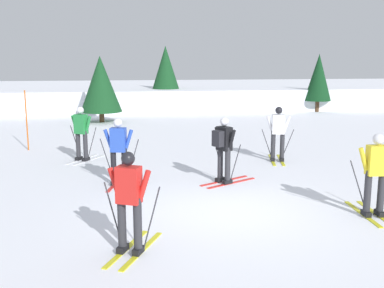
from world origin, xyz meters
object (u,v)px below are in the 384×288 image
at_px(skier_green, 81,132).
at_px(trail_marker_pole, 27,120).
at_px(conifer_far_centre, 101,84).
at_px(conifer_far_left, 166,74).
at_px(skier_blue, 119,150).
at_px(skier_black, 223,147).
at_px(skier_yellow, 376,173).
at_px(conifer_far_right, 318,78).
at_px(skier_white, 278,132).
at_px(skier_red, 129,200).

distance_m(skier_green, trail_marker_pole, 2.88).
relative_size(skier_green, conifer_far_centre, 0.52).
xyz_separation_m(trail_marker_pole, conifer_far_left, (5.89, 12.03, 1.20)).
xyz_separation_m(skier_blue, skier_black, (2.63, -0.21, 0.04)).
relative_size(trail_marker_pole, conifer_far_left, 0.53).
distance_m(skier_blue, conifer_far_centre, 11.98).
bearing_deg(conifer_far_centre, skier_green, -91.00).
bearing_deg(conifer_far_left, trail_marker_pole, -116.10).
height_order(skier_yellow, conifer_far_right, conifer_far_right).
bearing_deg(skier_white, conifer_far_right, 61.83).
bearing_deg(skier_green, skier_red, -78.80).
bearing_deg(skier_green, conifer_far_right, 42.49).
xyz_separation_m(conifer_far_left, conifer_far_centre, (-3.70, -5.15, -0.33)).
height_order(skier_black, skier_red, same).
relative_size(skier_yellow, trail_marker_pole, 0.82).
distance_m(skier_yellow, trail_marker_pole, 11.61).
bearing_deg(skier_green, skier_black, -39.91).
relative_size(skier_blue, conifer_far_right, 0.50).
relative_size(skier_white, skier_blue, 1.00).
xyz_separation_m(skier_yellow, conifer_far_centre, (-6.14, 14.97, 1.00)).
distance_m(skier_green, skier_black, 4.97).
bearing_deg(skier_blue, skier_red, -86.83).
distance_m(skier_green, conifer_far_centre, 8.97).
distance_m(conifer_far_left, conifer_far_right, 9.25).
xyz_separation_m(skier_yellow, conifer_far_left, (-2.44, 20.12, 1.33)).
height_order(skier_white, conifer_far_centre, conifer_far_centre).
distance_m(trail_marker_pole, conifer_far_right, 17.75).
relative_size(skier_red, trail_marker_pole, 0.82).
relative_size(skier_black, conifer_far_right, 0.50).
relative_size(conifer_far_left, conifer_far_right, 1.14).
relative_size(skier_red, conifer_far_right, 0.50).
relative_size(skier_green, trail_marker_pole, 0.82).
distance_m(skier_yellow, conifer_far_left, 20.31).
bearing_deg(trail_marker_pole, skier_white, -20.16).
relative_size(conifer_far_right, conifer_far_centre, 1.04).
xyz_separation_m(skier_green, trail_marker_pole, (-2.04, 2.03, 0.13)).
bearing_deg(skier_yellow, trail_marker_pole, 135.88).
bearing_deg(skier_green, conifer_far_left, 74.67).
bearing_deg(skier_white, skier_blue, -157.06).
xyz_separation_m(skier_green, skier_black, (3.81, -3.19, 0.04)).
bearing_deg(skier_black, skier_green, 140.09).
xyz_separation_m(trail_marker_pole, conifer_far_right, (14.84, 9.69, 1.00)).
distance_m(skier_yellow, skier_blue, 5.97).
height_order(skier_white, skier_black, same).
xyz_separation_m(skier_red, trail_marker_pole, (-3.45, 9.18, 0.13)).
bearing_deg(skier_white, skier_red, -126.54).
bearing_deg(conifer_far_left, skier_yellow, -83.08).
bearing_deg(skier_red, skier_green, 101.20).
bearing_deg(skier_red, trail_marker_pole, 110.63).
xyz_separation_m(conifer_far_right, conifer_far_centre, (-12.64, -2.81, -0.13)).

